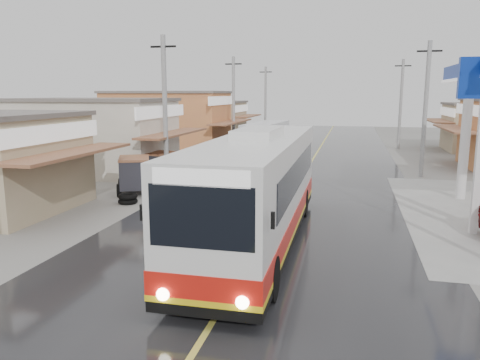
{
  "coord_description": "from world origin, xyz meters",
  "views": [
    {
      "loc": [
        2.81,
        -14.72,
        4.97
      ],
      "look_at": [
        -1.03,
        1.34,
        1.91
      ],
      "focal_mm": 35.0,
      "sensor_mm": 36.0,
      "label": 1
    }
  ],
  "objects_px": {
    "coach_bus": "(258,189)",
    "tricycle_far": "(160,164)",
    "tyre_stack": "(128,199)",
    "second_bus": "(266,138)",
    "cyclist": "(173,194)",
    "tricycle_near": "(134,173)"
  },
  "relations": [
    {
      "from": "tyre_stack",
      "to": "coach_bus",
      "type": "bearing_deg",
      "value": -31.74
    },
    {
      "from": "coach_bus",
      "to": "tyre_stack",
      "type": "bearing_deg",
      "value": 147.97
    },
    {
      "from": "second_bus",
      "to": "tyre_stack",
      "type": "height_order",
      "value": "second_bus"
    },
    {
      "from": "tricycle_near",
      "to": "coach_bus",
      "type": "bearing_deg",
      "value": -64.87
    },
    {
      "from": "coach_bus",
      "to": "tyre_stack",
      "type": "relative_size",
      "value": 13.85
    },
    {
      "from": "cyclist",
      "to": "tricycle_far",
      "type": "bearing_deg",
      "value": 99.83
    },
    {
      "from": "coach_bus",
      "to": "second_bus",
      "type": "distance_m",
      "value": 23.03
    },
    {
      "from": "coach_bus",
      "to": "tyre_stack",
      "type": "xyz_separation_m",
      "value": [
        -6.95,
        4.3,
        -1.63
      ]
    },
    {
      "from": "coach_bus",
      "to": "tricycle_far",
      "type": "height_order",
      "value": "coach_bus"
    },
    {
      "from": "second_bus",
      "to": "tyre_stack",
      "type": "bearing_deg",
      "value": -94.76
    },
    {
      "from": "tricycle_near",
      "to": "tricycle_far",
      "type": "height_order",
      "value": "tricycle_near"
    },
    {
      "from": "tricycle_near",
      "to": "tyre_stack",
      "type": "distance_m",
      "value": 2.38
    },
    {
      "from": "coach_bus",
      "to": "cyclist",
      "type": "relative_size",
      "value": 5.47
    },
    {
      "from": "coach_bus",
      "to": "tricycle_far",
      "type": "relative_size",
      "value": 5.31
    },
    {
      "from": "tricycle_far",
      "to": "tyre_stack",
      "type": "xyz_separation_m",
      "value": [
        0.95,
        -5.98,
        -0.69
      ]
    },
    {
      "from": "cyclist",
      "to": "tricycle_near",
      "type": "distance_m",
      "value": 4.35
    },
    {
      "from": "tyre_stack",
      "to": "second_bus",
      "type": "bearing_deg",
      "value": 80.47
    },
    {
      "from": "coach_bus",
      "to": "tyre_stack",
      "type": "distance_m",
      "value": 8.34
    },
    {
      "from": "second_bus",
      "to": "cyclist",
      "type": "height_order",
      "value": "second_bus"
    },
    {
      "from": "cyclist",
      "to": "tyre_stack",
      "type": "distance_m",
      "value": 2.7
    },
    {
      "from": "second_bus",
      "to": "tricycle_near",
      "type": "distance_m",
      "value": 16.7
    },
    {
      "from": "tyre_stack",
      "to": "cyclist",
      "type": "bearing_deg",
      "value": -17.36
    }
  ]
}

